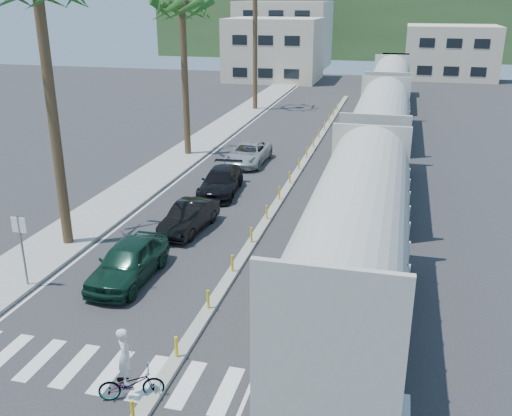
% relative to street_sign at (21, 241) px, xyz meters
% --- Properties ---
extents(ground, '(140.00, 140.00, 0.00)m').
position_rel_street_sign_xyz_m(ground, '(7.30, -2.00, -1.97)').
color(ground, '#28282B').
rests_on(ground, ground).
extents(sidewalk, '(3.00, 90.00, 0.15)m').
position_rel_street_sign_xyz_m(sidewalk, '(-1.20, 23.00, -1.90)').
color(sidewalk, gray).
rests_on(sidewalk, ground).
extents(rails, '(1.56, 100.00, 0.06)m').
position_rel_street_sign_xyz_m(rails, '(12.30, 26.00, -1.94)').
color(rails, black).
rests_on(rails, ground).
extents(median, '(0.45, 60.00, 0.85)m').
position_rel_street_sign_xyz_m(median, '(7.30, 17.96, -1.88)').
color(median, gray).
rests_on(median, ground).
extents(crosswalk, '(14.00, 2.20, 0.01)m').
position_rel_street_sign_xyz_m(crosswalk, '(7.30, -4.00, -1.97)').
color(crosswalk, silver).
rests_on(crosswalk, ground).
extents(lane_markings, '(9.42, 90.00, 0.01)m').
position_rel_street_sign_xyz_m(lane_markings, '(5.15, 23.00, -1.97)').
color(lane_markings, silver).
rests_on(lane_markings, ground).
extents(freight_train, '(3.00, 60.94, 5.85)m').
position_rel_street_sign_xyz_m(freight_train, '(12.30, 19.83, 0.93)').
color(freight_train, '#AEABA0').
rests_on(freight_train, ground).
extents(street_sign, '(0.60, 0.08, 3.00)m').
position_rel_street_sign_xyz_m(street_sign, '(0.00, 0.00, 0.00)').
color(street_sign, slate).
rests_on(street_sign, ground).
extents(buildings, '(38.00, 27.00, 10.00)m').
position_rel_street_sign_xyz_m(buildings, '(0.89, 69.66, 2.39)').
color(buildings, beige).
rests_on(buildings, ground).
extents(hillside, '(80.00, 20.00, 12.00)m').
position_rel_street_sign_xyz_m(hillside, '(7.30, 98.00, 4.03)').
color(hillside, '#385628').
rests_on(hillside, ground).
extents(car_lead, '(1.91, 4.70, 1.60)m').
position_rel_street_sign_xyz_m(car_lead, '(3.49, 1.57, -1.17)').
color(car_lead, '#103023').
rests_on(car_lead, ground).
extents(car_second, '(2.20, 4.41, 1.37)m').
position_rel_street_sign_xyz_m(car_second, '(3.99, 6.95, -1.29)').
color(car_second, black).
rests_on(car_second, ground).
extents(car_third, '(2.86, 5.22, 1.41)m').
position_rel_street_sign_xyz_m(car_third, '(3.78, 12.58, -1.27)').
color(car_third, black).
rests_on(car_third, ground).
extents(car_rear, '(2.47, 5.06, 1.38)m').
position_rel_street_sign_xyz_m(car_rear, '(3.69, 19.02, -1.28)').
color(car_rear, '#B8BABE').
rests_on(car_rear, ground).
extents(cyclist, '(1.91, 2.25, 2.20)m').
position_rel_street_sign_xyz_m(cyclist, '(6.71, -4.92, -1.29)').
color(cyclist, '#9EA0A5').
rests_on(cyclist, ground).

